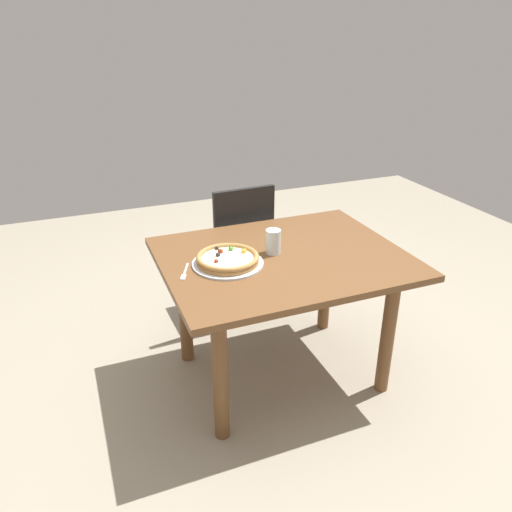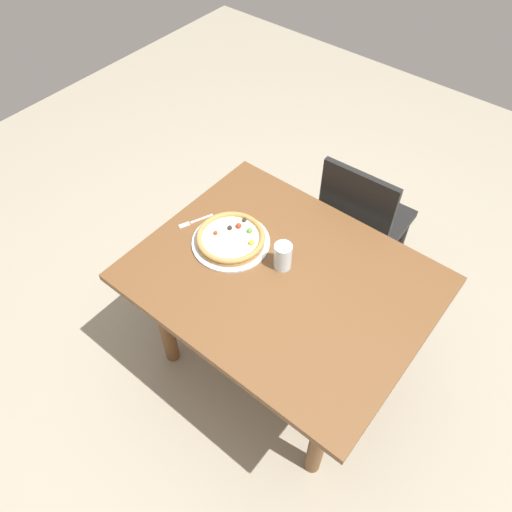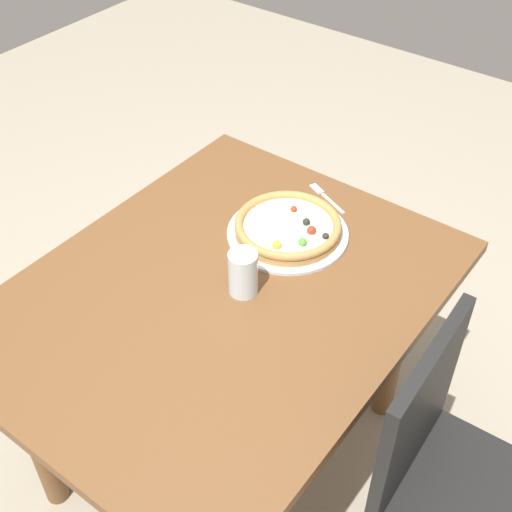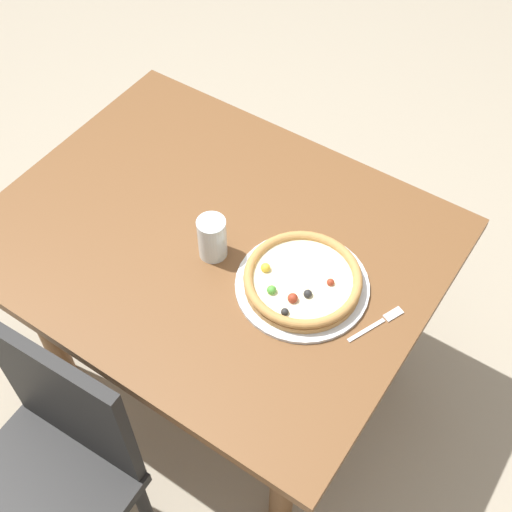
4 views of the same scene
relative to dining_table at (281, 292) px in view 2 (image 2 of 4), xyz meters
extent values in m
plane|color=#9E937F|center=(0.00, 0.00, -0.61)|extent=(6.00, 6.00, 0.00)
cube|color=brown|center=(0.00, 0.00, 0.10)|extent=(1.19, 0.94, 0.03)
cylinder|color=brown|center=(-0.44, -0.32, -0.26)|extent=(0.07, 0.07, 0.69)
cylinder|color=brown|center=(0.44, -0.32, -0.26)|extent=(0.07, 0.07, 0.69)
cylinder|color=brown|center=(-0.44, 0.32, -0.26)|extent=(0.07, 0.07, 0.69)
cylinder|color=brown|center=(0.44, 0.32, -0.26)|extent=(0.07, 0.07, 0.69)
cylinder|color=black|center=(0.18, -0.91, -0.39)|extent=(0.04, 0.04, 0.44)
cylinder|color=black|center=(-0.16, -0.93, -0.39)|extent=(0.04, 0.04, 0.44)
cylinder|color=black|center=(0.16, -0.57, -0.39)|extent=(0.04, 0.04, 0.44)
cylinder|color=black|center=(-0.18, -0.59, -0.39)|extent=(0.04, 0.04, 0.44)
cube|color=black|center=(0.00, -0.75, -0.15)|extent=(0.42, 0.42, 0.04)
cube|color=black|center=(-0.01, -0.57, 0.08)|extent=(0.38, 0.05, 0.42)
cylinder|color=silver|center=(0.29, -0.01, 0.12)|extent=(0.34, 0.34, 0.01)
cylinder|color=#B78447|center=(0.29, -0.01, 0.13)|extent=(0.29, 0.29, 0.02)
cylinder|color=beige|center=(0.29, -0.01, 0.14)|extent=(0.26, 0.26, 0.01)
torus|color=#B78447|center=(0.29, -0.01, 0.15)|extent=(0.30, 0.30, 0.02)
sphere|color=#4C9E38|center=(0.24, -0.08, 0.15)|extent=(0.02, 0.02, 0.02)
sphere|color=maroon|center=(0.35, 0.02, 0.15)|extent=(0.02, 0.02, 0.02)
sphere|color=maroon|center=(0.30, -0.08, 0.15)|extent=(0.03, 0.03, 0.03)
sphere|color=#262626|center=(0.30, -0.12, 0.15)|extent=(0.02, 0.02, 0.02)
sphere|color=gold|center=(0.19, -0.04, 0.15)|extent=(0.02, 0.02, 0.02)
sphere|color=#262626|center=(0.32, -0.04, 0.15)|extent=(0.02, 0.02, 0.02)
cube|color=silver|center=(0.48, -0.03, 0.11)|extent=(0.05, 0.11, 0.00)
cube|color=silver|center=(0.52, 0.05, 0.11)|extent=(0.04, 0.05, 0.00)
cylinder|color=silver|center=(0.04, -0.04, 0.17)|extent=(0.08, 0.08, 0.12)
camera|label=1|loc=(0.94, 2.00, 1.16)|focal=34.71mm
camera|label=2|loc=(-0.70, 1.04, 1.73)|focal=34.94mm
camera|label=3|loc=(-0.94, -0.82, 1.33)|focal=47.66mm
camera|label=4|loc=(0.75, -0.91, 1.52)|focal=47.95mm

